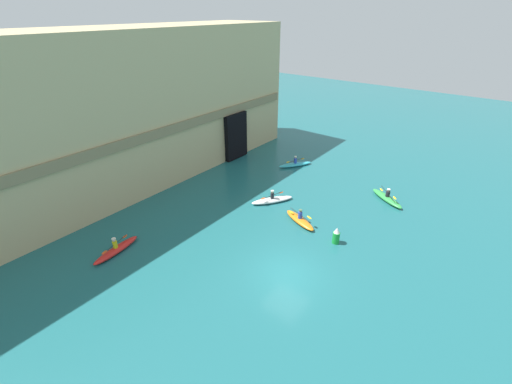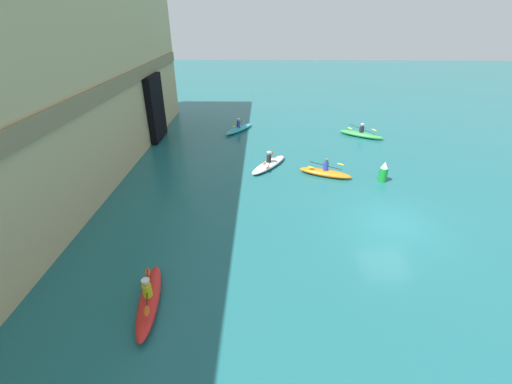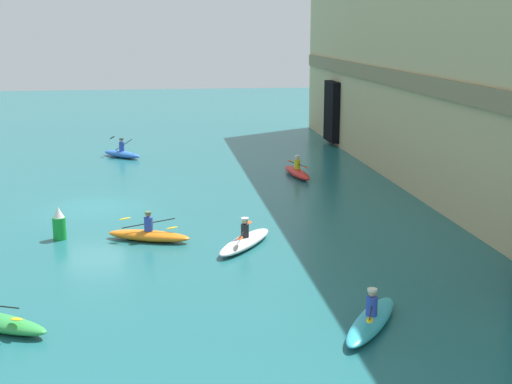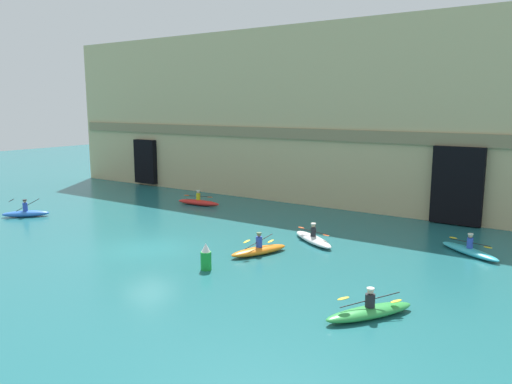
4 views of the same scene
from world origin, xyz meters
name	(u,v)px [view 1 (image 1 of 4)]	position (x,y,z in m)	size (l,w,h in m)	color
ground_plane	(288,273)	(0.00, 0.00, 0.00)	(120.00, 120.00, 0.00)	#1E6066
cliff_bluff	(80,122)	(-1.87, 18.33, 6.48)	(43.40, 8.01, 13.00)	tan
kayak_green	(387,198)	(12.62, -1.63, 0.23)	(2.53, 3.42, 1.09)	green
kayak_orange	(300,220)	(5.26, 2.38, 0.23)	(1.91, 3.24, 1.11)	orange
kayak_cyan	(295,164)	(13.90, 8.24, 0.21)	(3.39, 2.58, 1.07)	#33B2C6
kayak_white	(272,200)	(6.47, 5.81, 0.21)	(3.44, 2.67, 1.07)	white
kayak_red	(116,249)	(-5.30, 10.05, 0.24)	(3.57, 1.12, 1.13)	red
marker_buoy	(336,236)	(4.60, -0.90, 0.58)	(0.49, 0.49, 1.23)	green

